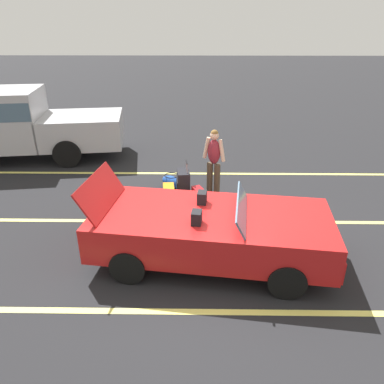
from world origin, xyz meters
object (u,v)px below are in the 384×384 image
object	(u,v)px
convertible_car	(222,232)
suitcase_large_black	(183,186)
suitcase_small_carryon	(198,198)
parked_pickup_truck_near	(23,123)
suitcase_medium_bright	(169,199)
duffel_bag	(172,182)
traveler_person	(214,159)

from	to	relation	value
convertible_car	suitcase_large_black	distance (m)	2.56
convertible_car	suitcase_small_carryon	size ratio (longest dim) A/B	8.77
parked_pickup_truck_near	suitcase_large_black	bearing A→B (deg)	142.01
suitcase_medium_bright	parked_pickup_truck_near	world-z (taller)	parked_pickup_truck_near
suitcase_medium_bright	duffel_bag	world-z (taller)	suitcase_medium_bright
duffel_bag	traveler_person	xyz separation A→B (m)	(1.05, -0.42, 0.77)
convertible_car	suitcase_small_carryon	xyz separation A→B (m)	(-0.41, 2.01, -0.34)
suitcase_small_carryon	duffel_bag	xyz separation A→B (m)	(-0.68, 1.14, -0.09)
suitcase_medium_bright	suitcase_small_carryon	distance (m)	0.68
convertible_car	suitcase_small_carryon	bearing A→B (deg)	109.09
suitcase_medium_bright	duffel_bag	bearing A→B (deg)	-95.45
convertible_car	suitcase_large_black	world-z (taller)	convertible_car
suitcase_large_black	traveler_person	distance (m)	0.96
traveler_person	duffel_bag	bearing A→B (deg)	-80.97
suitcase_small_carryon	duffel_bag	distance (m)	1.33
suitcase_large_black	parked_pickup_truck_near	distance (m)	5.75
suitcase_medium_bright	suitcase_small_carryon	size ratio (longest dim) A/B	1.24
duffel_bag	suitcase_large_black	bearing A→B (deg)	-65.33
traveler_person	parked_pickup_truck_near	bearing A→B (deg)	-83.42
duffel_bag	traveler_person	size ratio (longest dim) A/B	0.41
suitcase_small_carryon	traveler_person	world-z (taller)	traveler_person
convertible_car	duffel_bag	bearing A→B (deg)	116.58
suitcase_large_black	suitcase_small_carryon	size ratio (longest dim) A/B	1.95
convertible_car	suitcase_large_black	xyz separation A→B (m)	(-0.77, 2.44, -0.22)
suitcase_medium_bright	parked_pickup_truck_near	xyz separation A→B (m)	(-4.62, 3.44, 0.80)
traveler_person	suitcase_large_black	bearing A→B (deg)	-37.25
suitcase_small_carryon	suitcase_medium_bright	bearing A→B (deg)	-10.31
parked_pickup_truck_near	duffel_bag	bearing A→B (deg)	147.10
suitcase_small_carryon	parked_pickup_truck_near	xyz separation A→B (m)	(-5.28, 3.29, 0.86)
duffel_bag	convertible_car	bearing A→B (deg)	-70.85
suitcase_large_black	traveler_person	bearing A→B (deg)	-164.35
suitcase_small_carryon	traveler_person	xyz separation A→B (m)	(0.37, 0.72, 0.68)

